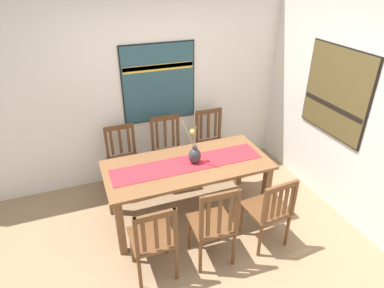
{
  "coord_description": "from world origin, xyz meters",
  "views": [
    {
      "loc": [
        -1.08,
        -2.36,
        2.78
      ],
      "look_at": [
        0.08,
        0.7,
        0.98
      ],
      "focal_mm": 31.2,
      "sensor_mm": 36.0,
      "label": 1
    }
  ],
  "objects_px": {
    "centerpiece_vase": "(194,154)",
    "chair_4": "(270,210)",
    "chair_2": "(214,224)",
    "painting_on_side_wall": "(336,92)",
    "chair_0": "(124,159)",
    "chair_1": "(212,142)",
    "painting_on_back_wall": "(159,83)",
    "chair_5": "(168,151)",
    "chair_3": "(154,239)",
    "dining_table": "(188,171)"
  },
  "relations": [
    {
      "from": "dining_table",
      "to": "chair_5",
      "type": "distance_m",
      "value": 0.77
    },
    {
      "from": "chair_1",
      "to": "chair_4",
      "type": "height_order",
      "value": "chair_1"
    },
    {
      "from": "chair_4",
      "to": "painting_on_back_wall",
      "type": "distance_m",
      "value": 2.17
    },
    {
      "from": "chair_0",
      "to": "chair_4",
      "type": "distance_m",
      "value": 2.01
    },
    {
      "from": "chair_2",
      "to": "chair_5",
      "type": "relative_size",
      "value": 1.01
    },
    {
      "from": "chair_1",
      "to": "chair_3",
      "type": "relative_size",
      "value": 1.05
    },
    {
      "from": "chair_5",
      "to": "painting_on_back_wall",
      "type": "relative_size",
      "value": 0.91
    },
    {
      "from": "chair_5",
      "to": "painting_on_back_wall",
      "type": "bearing_deg",
      "value": 88.63
    },
    {
      "from": "chair_0",
      "to": "chair_5",
      "type": "distance_m",
      "value": 0.6
    },
    {
      "from": "chair_2",
      "to": "chair_3",
      "type": "bearing_deg",
      "value": 177.23
    },
    {
      "from": "chair_0",
      "to": "chair_1",
      "type": "height_order",
      "value": "chair_1"
    },
    {
      "from": "painting_on_back_wall",
      "to": "dining_table",
      "type": "bearing_deg",
      "value": -89.89
    },
    {
      "from": "chair_0",
      "to": "painting_on_back_wall",
      "type": "relative_size",
      "value": 0.86
    },
    {
      "from": "chair_0",
      "to": "chair_5",
      "type": "xyz_separation_m",
      "value": [
        0.6,
        -0.04,
        0.01
      ]
    },
    {
      "from": "chair_3",
      "to": "chair_0",
      "type": "bearing_deg",
      "value": 89.58
    },
    {
      "from": "chair_4",
      "to": "painting_on_side_wall",
      "type": "xyz_separation_m",
      "value": [
        1.13,
        0.56,
        0.97
      ]
    },
    {
      "from": "centerpiece_vase",
      "to": "painting_on_back_wall",
      "type": "height_order",
      "value": "painting_on_back_wall"
    },
    {
      "from": "chair_5",
      "to": "painting_on_side_wall",
      "type": "relative_size",
      "value": 0.92
    },
    {
      "from": "chair_2",
      "to": "chair_3",
      "type": "distance_m",
      "value": 0.61
    },
    {
      "from": "chair_5",
      "to": "chair_3",
      "type": "bearing_deg",
      "value": -111.99
    },
    {
      "from": "chair_0",
      "to": "painting_on_side_wall",
      "type": "relative_size",
      "value": 0.87
    },
    {
      "from": "dining_table",
      "to": "painting_on_side_wall",
      "type": "relative_size",
      "value": 1.83
    },
    {
      "from": "centerpiece_vase",
      "to": "chair_5",
      "type": "distance_m",
      "value": 0.86
    },
    {
      "from": "chair_2",
      "to": "painting_on_side_wall",
      "type": "xyz_separation_m",
      "value": [
        1.78,
        0.57,
        0.95
      ]
    },
    {
      "from": "dining_table",
      "to": "painting_on_side_wall",
      "type": "distance_m",
      "value": 1.96
    },
    {
      "from": "chair_3",
      "to": "chair_5",
      "type": "height_order",
      "value": "chair_5"
    },
    {
      "from": "chair_2",
      "to": "painting_on_side_wall",
      "type": "bearing_deg",
      "value": 17.67
    },
    {
      "from": "centerpiece_vase",
      "to": "chair_4",
      "type": "bearing_deg",
      "value": -54.16
    },
    {
      "from": "centerpiece_vase",
      "to": "chair_2",
      "type": "height_order",
      "value": "centerpiece_vase"
    },
    {
      "from": "chair_3",
      "to": "chair_5",
      "type": "relative_size",
      "value": 0.93
    },
    {
      "from": "chair_2",
      "to": "chair_4",
      "type": "distance_m",
      "value": 0.65
    },
    {
      "from": "chair_1",
      "to": "painting_on_side_wall",
      "type": "relative_size",
      "value": 0.9
    },
    {
      "from": "painting_on_side_wall",
      "to": "chair_1",
      "type": "bearing_deg",
      "value": 137.25
    },
    {
      "from": "chair_2",
      "to": "dining_table",
      "type": "bearing_deg",
      "value": 89.05
    },
    {
      "from": "chair_3",
      "to": "chair_5",
      "type": "xyz_separation_m",
      "value": [
        0.61,
        1.52,
        0.02
      ]
    },
    {
      "from": "dining_table",
      "to": "chair_2",
      "type": "relative_size",
      "value": 1.98
    },
    {
      "from": "chair_1",
      "to": "painting_on_back_wall",
      "type": "xyz_separation_m",
      "value": [
        -0.67,
        0.29,
        0.88
      ]
    },
    {
      "from": "dining_table",
      "to": "painting_on_back_wall",
      "type": "bearing_deg",
      "value": 90.11
    },
    {
      "from": "centerpiece_vase",
      "to": "chair_2",
      "type": "relative_size",
      "value": 0.7
    },
    {
      "from": "dining_table",
      "to": "centerpiece_vase",
      "type": "bearing_deg",
      "value": -6.64
    },
    {
      "from": "painting_on_side_wall",
      "to": "chair_4",
      "type": "bearing_deg",
      "value": -153.57
    },
    {
      "from": "dining_table",
      "to": "chair_3",
      "type": "height_order",
      "value": "chair_3"
    },
    {
      "from": "centerpiece_vase",
      "to": "painting_on_side_wall",
      "type": "distance_m",
      "value": 1.8
    },
    {
      "from": "chair_1",
      "to": "chair_5",
      "type": "xyz_separation_m",
      "value": [
        -0.67,
        -0.04,
        0.01
      ]
    },
    {
      "from": "chair_4",
      "to": "painting_on_side_wall",
      "type": "relative_size",
      "value": 0.84
    },
    {
      "from": "painting_on_back_wall",
      "to": "centerpiece_vase",
      "type": "bearing_deg",
      "value": -85.67
    },
    {
      "from": "dining_table",
      "to": "chair_1",
      "type": "bearing_deg",
      "value": 50.33
    },
    {
      "from": "painting_on_back_wall",
      "to": "chair_4",
      "type": "bearing_deg",
      "value": -71.13
    },
    {
      "from": "painting_on_back_wall",
      "to": "painting_on_side_wall",
      "type": "height_order",
      "value": "painting_on_side_wall"
    },
    {
      "from": "chair_3",
      "to": "painting_on_back_wall",
      "type": "relative_size",
      "value": 0.85
    }
  ]
}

